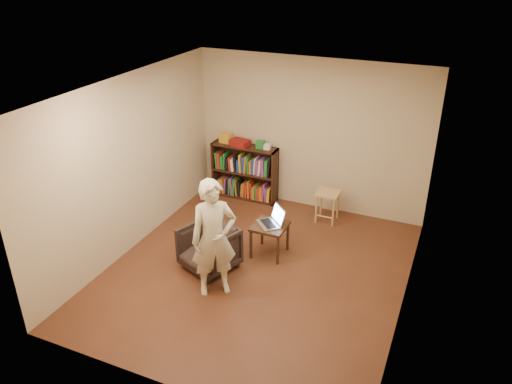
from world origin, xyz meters
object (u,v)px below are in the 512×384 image
at_px(armchair, 209,248).
at_px(side_table, 270,230).
at_px(bookshelf, 245,175).
at_px(person, 214,239).
at_px(laptop, 272,220).
at_px(stool, 328,198).

relative_size(armchair, side_table, 1.42).
bearing_deg(bookshelf, person, -73.45).
xyz_separation_m(bookshelf, person, (0.80, -2.70, 0.37)).
bearing_deg(bookshelf, laptop, -53.63).
xyz_separation_m(side_table, laptop, (0.02, 0.04, 0.14)).
bearing_deg(person, stool, 32.79).
bearing_deg(stool, laptop, -110.57).
height_order(armchair, laptop, laptop).
distance_m(bookshelf, armchair, 2.32).
distance_m(bookshelf, stool, 1.65).
bearing_deg(armchair, side_table, 66.65).
height_order(stool, armchair, armchair).
bearing_deg(laptop, stool, 114.43).
distance_m(side_table, laptop, 0.15).
distance_m(bookshelf, side_table, 1.95).
bearing_deg(person, armchair, 88.29).
bearing_deg(stool, bookshelf, 170.26).
distance_m(bookshelf, laptop, 1.94).
xyz_separation_m(armchair, laptop, (0.67, 0.71, 0.24)).
height_order(bookshelf, side_table, bookshelf).
relative_size(bookshelf, armchair, 1.72).
bearing_deg(bookshelf, side_table, -54.74).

